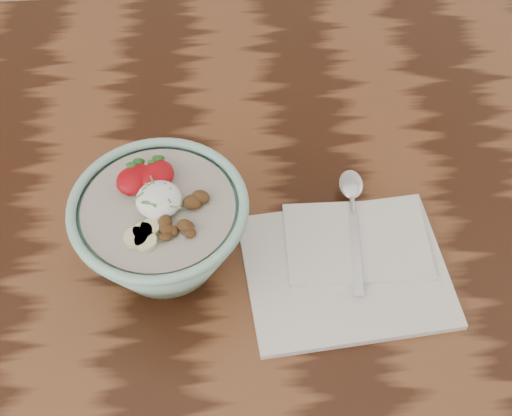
% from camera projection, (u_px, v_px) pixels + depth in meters
% --- Properties ---
extents(table, '(1.60, 0.90, 0.75)m').
position_uv_depth(table, '(318.00, 250.00, 0.97)').
color(table, black).
rests_on(table, ground).
extents(breakfast_bowl, '(0.20, 0.20, 0.13)m').
position_uv_depth(breakfast_bowl, '(162.00, 228.00, 0.80)').
color(breakfast_bowl, '#8EBFAD').
rests_on(breakfast_bowl, table).
extents(napkin, '(0.25, 0.21, 0.01)m').
position_uv_depth(napkin, '(348.00, 264.00, 0.84)').
color(napkin, silver).
rests_on(napkin, table).
extents(spoon, '(0.04, 0.18, 0.01)m').
position_uv_depth(spoon, '(352.00, 201.00, 0.88)').
color(spoon, silver).
rests_on(spoon, napkin).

